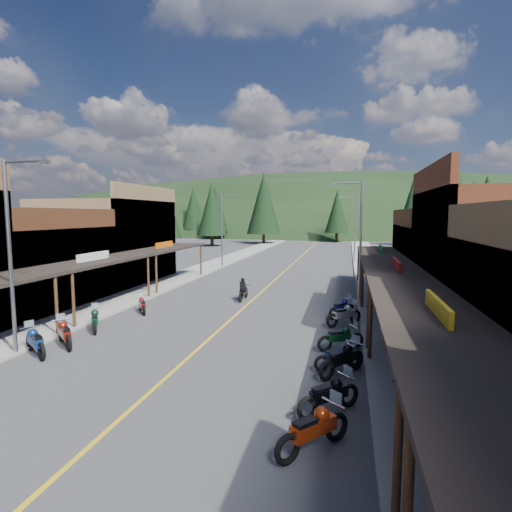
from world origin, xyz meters
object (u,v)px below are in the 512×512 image
Objects in this scene: streetlight_3 at (354,226)px; pine_5 at (486,204)px; pine_0 at (136,211)px; bike_east_4 at (329,393)px; pine_2 at (264,203)px; bike_east_7 at (341,336)px; bike_west_8 at (142,304)px; streetlight_0 at (12,249)px; bike_west_7 at (95,319)px; bike_east_5 at (342,358)px; pine_7 at (193,209)px; shop_west_3 at (110,241)px; pine_9 at (472,211)px; bike_east_8 at (344,314)px; pine_4 at (413,207)px; pedestrian_east_b at (376,277)px; pine_1 at (216,208)px; bike_east_6 at (338,355)px; rider_on_bike at (243,291)px; bike_east_3 at (313,427)px; bike_west_5 at (35,340)px; pine_10 at (212,209)px; pine_8 at (167,213)px; pedestrian_east_a at (397,360)px; pine_3 at (337,211)px; shop_east_3 at (455,261)px; streetlight_2 at (358,235)px; bike_west_6 at (64,332)px; streetlight_1 at (223,227)px; pine_11 at (455,204)px; shop_east_2 at (509,263)px.

streetlight_3 is 50.08m from pine_5.
pine_0 reaches higher than bike_east_4.
bike_east_7 is (16.06, -60.30, -7.38)m from pine_2.
streetlight_0 is at bearing -137.11° from bike_west_8.
bike_west_7 is 0.94× the size of bike_east_5.
bike_east_7 is (38.06, -78.30, -6.63)m from pine_7.
pine_9 is at bearing 41.73° from shop_west_3.
bike_west_7 is at bearing -117.33° from bike_east_8.
pine_4 is 49.52m from pedestrian_east_b.
bike_east_6 is (29.99, -74.54, -6.69)m from pine_1.
shop_west_3 is 14.34m from rider_on_bike.
pine_0 is 66.22m from pine_9.
pine_7 is 89.30m from bike_east_6.
shop_west_3 is at bearing -128.21° from pine_5.
shop_west_3 is 4.69× the size of bike_east_3.
pine_0 is 75.98m from bike_west_5.
streetlight_0 is 3.68× the size of bike_west_7.
pine_10 is at bearing 69.06° from bike_west_7.
pine_8 is at bearing -153.43° from pine_4.
pine_9 reaches higher than pedestrian_east_a.
pine_0 is 28.43m from pine_8.
pine_3 reaches higher than bike_east_8.
pine_10 is at bearing -135.00° from pine_2.
bike_east_4 is at bearing -66.33° from rider_on_bike.
bike_east_8 is (38.16, -74.40, -6.58)m from pine_7.
rider_on_bike is at bearing -20.08° from shop_west_3.
rider_on_bike is at bearing -69.77° from pine_1.
pine_9 is 50.92m from bike_east_7.
streetlight_2 is (-6.80, -3.30, 1.93)m from shop_east_3.
bike_west_6 is at bearing -119.46° from bike_west_7.
bike_west_6 is 0.98× the size of bike_east_3.
pine_11 reaches higher than streetlight_1.
bike_west_5 is at bearing -114.95° from rider_on_bike.
bike_east_6 is (11.53, -6.22, 0.01)m from bike_west_8.
pine_11 is (-4.00, -7.00, 0.81)m from pine_9.
pedestrian_east_a is at bearing -108.78° from shop_east_3.
pine_10 is 5.07× the size of bike_west_6.
bike_west_5 is (-24.28, -65.84, -6.58)m from pine_4.
pine_1 is 5.87× the size of bike_east_7.
shop_east_3 reaches higher than bike_east_6.
pine_10 is at bearing 171.27° from bike_east_6.
bike_east_3 is at bearing -88.84° from pine_3.
bike_east_3 reaches higher than bike_east_8.
bike_east_5 is (12.03, -0.48, 0.01)m from bike_west_6.
pine_11 is at bearing -21.80° from pine_0.
shop_east_2 reaches higher than bike_west_5.
pine_2 is at bearing -175.91° from pine_4.
shop_east_3 is 1.36× the size of streetlight_0.
streetlight_1 is 26.87m from bike_west_6.
pine_2 is (-16.95, 50.00, 3.53)m from streetlight_2.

